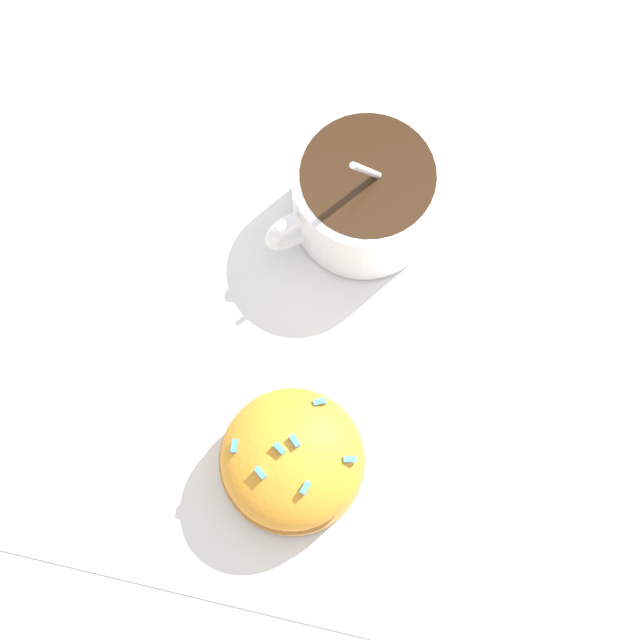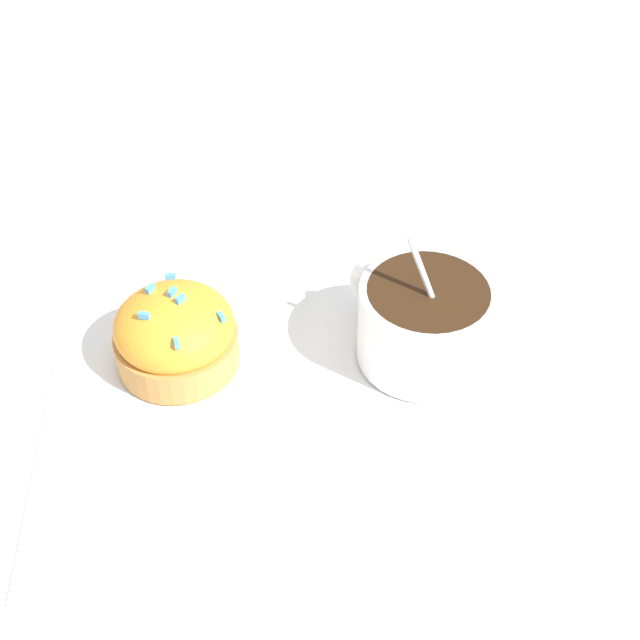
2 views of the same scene
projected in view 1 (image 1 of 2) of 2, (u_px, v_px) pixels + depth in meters
ground_plane at (341, 339)px, 0.55m from camera, size 3.00×3.00×0.00m
paper_napkin at (341, 339)px, 0.55m from camera, size 0.35×0.34×0.00m
coffee_cup at (364, 194)px, 0.54m from camera, size 0.09×0.10×0.10m
frosted_pastry at (292, 460)px, 0.50m from camera, size 0.08×0.08×0.06m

